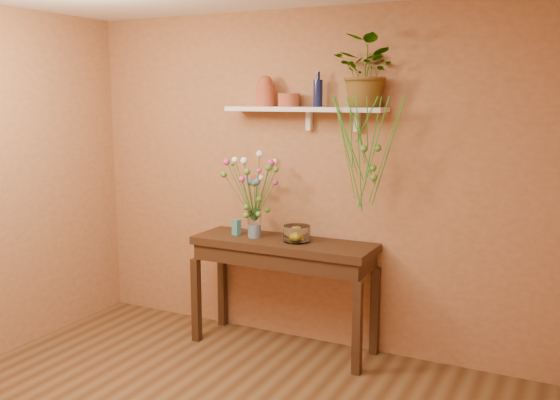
% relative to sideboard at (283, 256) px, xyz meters
% --- Properties ---
extents(room, '(4.04, 4.04, 2.70)m').
position_rel_sideboard_xyz_m(room, '(0.07, -1.74, 0.59)').
color(room, brown).
rests_on(room, ground).
extents(sideboard, '(1.47, 0.47, 0.89)m').
position_rel_sideboard_xyz_m(sideboard, '(0.00, 0.00, 0.00)').
color(sideboard, '#382312').
rests_on(sideboard, ground).
extents(wall_shelf, '(1.30, 0.24, 0.19)m').
position_rel_sideboard_xyz_m(wall_shelf, '(0.13, 0.13, 1.15)').
color(wall_shelf, white).
rests_on(wall_shelf, room).
extents(terracotta_jug, '(0.16, 0.16, 0.24)m').
position_rel_sideboard_xyz_m(terracotta_jug, '(-0.23, 0.13, 1.29)').
color(terracotta_jug, '#B5442F').
rests_on(terracotta_jug, wall_shelf).
extents(terracotta_pot, '(0.22, 0.22, 0.10)m').
position_rel_sideboard_xyz_m(terracotta_pot, '(-0.03, 0.15, 1.23)').
color(terracotta_pot, '#B5442F').
rests_on(terracotta_pot, wall_shelf).
extents(blue_bottle, '(0.09, 0.09, 0.27)m').
position_rel_sideboard_xyz_m(blue_bottle, '(0.22, 0.15, 1.28)').
color(blue_bottle, '#101639').
rests_on(blue_bottle, wall_shelf).
extents(spider_plant, '(0.58, 0.55, 0.52)m').
position_rel_sideboard_xyz_m(spider_plant, '(0.63, 0.13, 1.43)').
color(spider_plant, '#4A7D27').
rests_on(spider_plant, wall_shelf).
extents(plant_fronds, '(0.54, 0.23, 0.85)m').
position_rel_sideboard_xyz_m(plant_fronds, '(0.68, -0.03, 0.87)').
color(plant_fronds, '#4A7D27').
rests_on(plant_fronds, wall_shelf).
extents(glass_vase, '(0.11, 0.11, 0.23)m').
position_rel_sideboard_xyz_m(glass_vase, '(-0.26, -0.01, 0.23)').
color(glass_vase, white).
rests_on(glass_vase, sideboard).
extents(bouquet, '(0.48, 0.47, 0.57)m').
position_rel_sideboard_xyz_m(bouquet, '(-0.25, -0.04, 0.60)').
color(bouquet, '#386B28').
rests_on(bouquet, glass_vase).
extents(glass_bowl, '(0.21, 0.21, 0.13)m').
position_rel_sideboard_xyz_m(glass_bowl, '(0.12, 0.00, 0.19)').
color(glass_bowl, white).
rests_on(glass_bowl, sideboard).
extents(lemon, '(0.08, 0.08, 0.08)m').
position_rel_sideboard_xyz_m(lemon, '(0.11, 0.01, 0.17)').
color(lemon, yellow).
rests_on(lemon, glass_bowl).
extents(carton, '(0.08, 0.07, 0.13)m').
position_rel_sideboard_xyz_m(carton, '(-0.43, -0.01, 0.19)').
color(carton, '#30678A').
rests_on(carton, sideboard).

